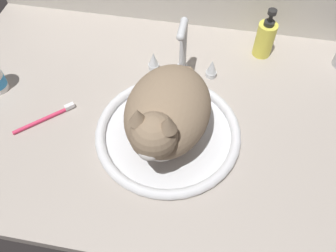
{
  "coord_description": "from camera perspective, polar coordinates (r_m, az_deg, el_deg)",
  "views": [
    {
      "loc": [
        14.51,
        -57.76,
        78.33
      ],
      "look_at": [
        5.15,
        -6.67,
        7.0
      ],
      "focal_mm": 37.54,
      "sensor_mm": 36.0,
      "label": 1
    }
  ],
  "objects": [
    {
      "name": "countertop",
      "position": [
        0.97,
        -2.28,
        1.66
      ],
      "size": [
        122.67,
        78.36,
        3.0
      ],
      "primitive_type": "cube",
      "color": "#ADA399",
      "rests_on": "ground"
    },
    {
      "name": "cat",
      "position": [
        0.82,
        -0.36,
        1.86
      ],
      "size": [
        22.77,
        36.65,
        19.62
      ],
      "color": "#8C755B",
      "rests_on": "sink_basin"
    },
    {
      "name": "toothbrush",
      "position": [
        1.0,
        -19.22,
        1.23
      ],
      "size": [
        13.41,
        12.56,
        1.7
      ],
      "color": "#D83359",
      "rests_on": "countertop"
    },
    {
      "name": "soap_pump_bottle",
      "position": [
        1.12,
        15.46,
        13.54
      ],
      "size": [
        5.62,
        5.62,
        15.81
      ],
      "color": "#E5DB4C",
      "rests_on": "countertop"
    },
    {
      "name": "faucet",
      "position": [
        1.01,
        2.38,
        11.5
      ],
      "size": [
        20.44,
        9.34,
        19.41
      ],
      "color": "silver",
      "rests_on": "countertop"
    },
    {
      "name": "sink_basin",
      "position": [
        0.91,
        -0.0,
        -1.07
      ],
      "size": [
        37.57,
        37.57,
        2.57
      ],
      "color": "white",
      "rests_on": "countertop"
    }
  ]
}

